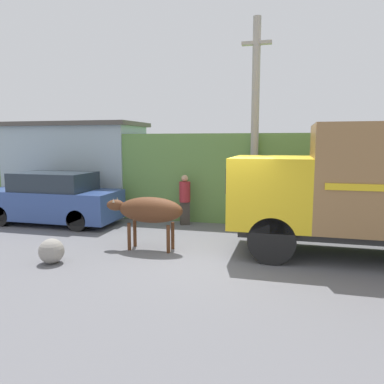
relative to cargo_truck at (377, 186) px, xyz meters
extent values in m
plane|color=slate|center=(-3.54, -0.89, -1.72)|extent=(60.00, 60.00, 0.00)
cube|color=#608C47|center=(-3.54, 5.85, -0.23)|extent=(32.00, 6.03, 2.98)
cube|color=#99ADB7|center=(-10.17, 3.97, -0.07)|extent=(5.08, 2.40, 3.29)
cube|color=#4C4742|center=(-10.17, 3.97, 1.65)|extent=(5.38, 2.70, 0.16)
cube|color=#2D2D2D|center=(-0.20, 0.03, -1.09)|extent=(5.69, 1.81, 0.18)
cube|color=gold|center=(-2.37, 0.03, -0.19)|extent=(1.86, 2.26, 1.63)
cube|color=#232D38|center=(-3.32, 0.03, 0.11)|extent=(0.04, 1.93, 0.57)
cylinder|color=black|center=(-2.27, -0.85, -1.18)|extent=(1.07, 0.50, 1.07)
ellipsoid|color=#512D19|center=(-5.28, -0.59, -0.70)|extent=(1.67, 0.65, 0.65)
ellipsoid|color=#512D19|center=(-6.23, -0.59, -0.62)|extent=(0.48, 0.28, 0.28)
cone|color=#B7AD93|center=(-6.23, -0.70, -0.48)|extent=(0.06, 0.06, 0.11)
cone|color=#B7AD93|center=(-6.23, -0.48, -0.48)|extent=(0.06, 0.06, 0.11)
cylinder|color=#512D19|center=(-5.79, -0.77, -1.37)|extent=(0.09, 0.09, 0.69)
cylinder|color=#512D19|center=(-5.79, -0.41, -1.37)|extent=(0.09, 0.09, 0.69)
cylinder|color=#512D19|center=(-4.76, -0.77, -1.37)|extent=(0.09, 0.09, 0.69)
cylinder|color=#512D19|center=(-4.76, -0.41, -1.37)|extent=(0.09, 0.09, 0.69)
cube|color=#334C8C|center=(-9.55, 1.45, -1.07)|extent=(4.49, 1.74, 0.94)
cube|color=#232D38|center=(-9.44, 1.45, -0.30)|extent=(2.47, 1.61, 0.59)
cylinder|color=black|center=(-10.95, 0.72, -1.39)|extent=(0.66, 0.28, 0.66)
cylinder|color=black|center=(-8.16, 0.72, -1.39)|extent=(0.66, 0.28, 0.66)
cube|color=#38332D|center=(-5.23, 2.39, -1.34)|extent=(0.36, 0.31, 0.76)
cylinder|color=maroon|center=(-5.23, 2.39, -0.63)|extent=(0.48, 0.48, 0.66)
sphere|color=tan|center=(-5.23, 2.39, -0.19)|extent=(0.22, 0.22, 0.22)
cylinder|color=#9E998E|center=(-3.03, 2.64, 1.50)|extent=(0.24, 0.24, 6.44)
cube|color=#9E998E|center=(-3.03, 2.64, 3.95)|extent=(0.90, 0.19, 0.10)
sphere|color=gray|center=(-7.05, -2.18, -1.44)|extent=(0.56, 0.56, 0.56)
camera|label=1|loc=(-1.94, -9.25, 1.00)|focal=35.00mm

